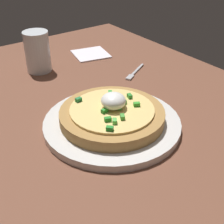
# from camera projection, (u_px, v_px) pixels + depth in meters

# --- Properties ---
(dining_table) EXTENTS (1.14, 0.78, 0.03)m
(dining_table) POSITION_uv_depth(u_px,v_px,m) (117.00, 124.00, 0.69)
(dining_table) COLOR brown
(dining_table) RESTS_ON ground
(plate) EXTENTS (0.28, 0.28, 0.02)m
(plate) POSITION_uv_depth(u_px,v_px,m) (112.00, 123.00, 0.65)
(plate) COLOR silver
(plate) RESTS_ON dining_table
(pizza) EXTENTS (0.21, 0.21, 0.06)m
(pizza) POSITION_uv_depth(u_px,v_px,m) (112.00, 114.00, 0.64)
(pizza) COLOR #AE8044
(pizza) RESTS_ON plate
(cup_far) EXTENTS (0.07, 0.07, 0.11)m
(cup_far) POSITION_uv_depth(u_px,v_px,m) (38.00, 54.00, 0.86)
(cup_far) COLOR silver
(cup_far) RESTS_ON dining_table
(fork) EXTENTS (0.06, 0.10, 0.01)m
(fork) POSITION_uv_depth(u_px,v_px,m) (134.00, 73.00, 0.87)
(fork) COLOR #B7B7BC
(fork) RESTS_ON dining_table
(napkin) EXTENTS (0.12, 0.12, 0.00)m
(napkin) POSITION_uv_depth(u_px,v_px,m) (91.00, 54.00, 0.99)
(napkin) COLOR white
(napkin) RESTS_ON dining_table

